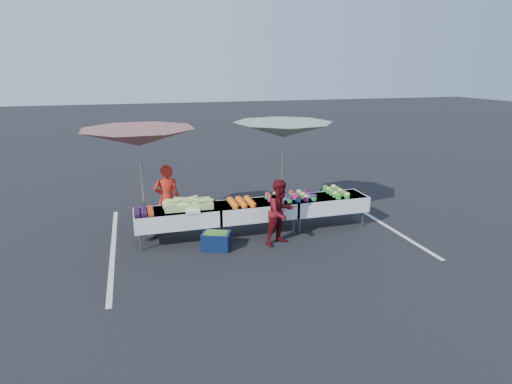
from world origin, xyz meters
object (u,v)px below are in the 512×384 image
object	(u,v)px
vendor	(167,199)
table_center	(256,209)
customer	(281,212)
storage_bin	(216,240)
table_right	(327,203)
umbrella_right	(283,130)
table_left	(177,217)
umbrella_left	(139,138)

from	to	relation	value
vendor	table_center	bearing A→B (deg)	158.62
table_center	customer	bearing A→B (deg)	-65.98
storage_bin	table_right	bearing A→B (deg)	36.24
table_right	umbrella_right	xyz separation A→B (m)	(-0.88, 0.80, 1.68)
table_right	vendor	distance (m)	3.82
table_left	vendor	bearing A→B (deg)	102.40
umbrella_left	umbrella_right	distance (m)	3.43
umbrella_left	storage_bin	size ratio (longest dim) A/B	4.67
table_left	storage_bin	world-z (taller)	table_left
customer	table_right	bearing A→B (deg)	4.21
customer	umbrella_right	world-z (taller)	umbrella_right
vendor	table_left	bearing A→B (deg)	100.49
vendor	umbrella_left	size ratio (longest dim) A/B	0.49
table_right	customer	bearing A→B (deg)	-152.90
table_center	storage_bin	size ratio (longest dim) A/B	2.66
umbrella_left	table_right	bearing A→B (deg)	-5.33
vendor	umbrella_left	world-z (taller)	umbrella_left
table_right	umbrella_left	bearing A→B (deg)	174.67
table_right	customer	distance (m)	1.65
table_right	umbrella_right	size ratio (longest dim) A/B	0.64
table_right	storage_bin	distance (m)	2.97
table_center	table_right	xyz separation A→B (m)	(1.80, 0.00, 0.00)
table_left	table_right	xyz separation A→B (m)	(3.60, 0.00, 0.00)
vendor	storage_bin	world-z (taller)	vendor
customer	umbrella_right	bearing A→B (deg)	46.55
table_center	customer	size ratio (longest dim) A/B	1.28
table_right	table_left	bearing A→B (deg)	180.00
table_left	umbrella_right	bearing A→B (deg)	16.41
table_right	vendor	size ratio (longest dim) A/B	1.15
table_left	umbrella_right	size ratio (longest dim) A/B	0.64
vendor	umbrella_right	distance (m)	3.22
vendor	umbrella_right	xyz separation A→B (m)	(2.87, 0.11, 1.45)
table_left	customer	distance (m)	2.27
table_left	storage_bin	xyz separation A→B (m)	(0.73, -0.65, -0.39)
table_left	storage_bin	size ratio (longest dim) A/B	2.66
table_right	storage_bin	xyz separation A→B (m)	(-2.87, -0.65, -0.39)
umbrella_right	storage_bin	world-z (taller)	umbrella_right
table_left	umbrella_left	distance (m)	1.88
vendor	umbrella_left	xyz separation A→B (m)	(-0.54, -0.29, 1.48)
customer	umbrella_left	size ratio (longest dim) A/B	0.44
table_center	storage_bin	world-z (taller)	table_center
umbrella_left	storage_bin	xyz separation A→B (m)	(1.42, -1.05, -2.09)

